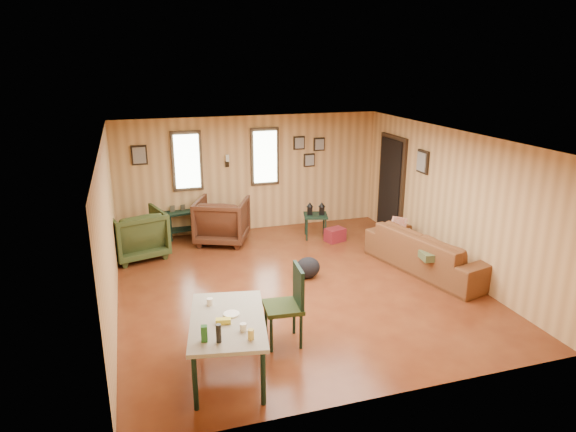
# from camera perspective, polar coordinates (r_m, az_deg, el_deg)

# --- Properties ---
(room) EXTENTS (5.54, 6.04, 2.44)m
(room) POSITION_cam_1_polar(r_m,az_deg,el_deg) (8.24, 1.38, 0.89)
(room) COLOR brown
(room) RESTS_ON ground
(sofa) EXTENTS (1.25, 2.48, 0.93)m
(sofa) POSITION_cam_1_polar(r_m,az_deg,el_deg) (9.10, 15.60, -3.08)
(sofa) COLOR brown
(sofa) RESTS_ON ground
(recliner_brown) EXTENTS (1.24, 1.21, 0.99)m
(recliner_brown) POSITION_cam_1_polar(r_m,az_deg,el_deg) (10.16, -7.34, -0.27)
(recliner_brown) COLOR #452314
(recliner_brown) RESTS_ON ground
(recliner_green) EXTENTS (1.16, 1.12, 0.98)m
(recliner_green) POSITION_cam_1_polar(r_m,az_deg,el_deg) (9.73, -16.51, -1.69)
(recliner_green) COLOR #2F3C1B
(recliner_green) RESTS_ON ground
(end_table) EXTENTS (0.61, 0.57, 0.68)m
(end_table) POSITION_cam_1_polar(r_m,az_deg,el_deg) (10.65, -12.04, -0.33)
(end_table) COLOR black
(end_table) RESTS_ON ground
(side_table) EXTENTS (0.57, 0.57, 0.74)m
(side_table) POSITION_cam_1_polar(r_m,az_deg,el_deg) (10.35, 3.09, 0.27)
(side_table) COLOR black
(side_table) RESTS_ON ground
(cooler) EXTENTS (0.43, 0.36, 0.27)m
(cooler) POSITION_cam_1_polar(r_m,az_deg,el_deg) (10.28, 5.25, -2.10)
(cooler) COLOR maroon
(cooler) RESTS_ON ground
(backpack) EXTENTS (0.48, 0.40, 0.36)m
(backpack) POSITION_cam_1_polar(r_m,az_deg,el_deg) (8.57, 2.20, -5.76)
(backpack) COLOR black
(backpack) RESTS_ON ground
(sofa_pillows) EXTENTS (0.51, 1.60, 0.33)m
(sofa_pillows) POSITION_cam_1_polar(r_m,az_deg,el_deg) (9.10, 14.01, -2.75)
(sofa_pillows) COLOR #444D2B
(sofa_pillows) RESTS_ON sofa
(dining_table) EXTENTS (1.07, 1.52, 0.91)m
(dining_table) POSITION_cam_1_polar(r_m,az_deg,el_deg) (5.95, -6.74, -11.87)
(dining_table) COLOR #9D9884
(dining_table) RESTS_ON ground
(dining_chair) EXTENTS (0.51, 0.51, 1.04)m
(dining_chair) POSITION_cam_1_polar(r_m,az_deg,el_deg) (6.57, 0.13, -9.41)
(dining_chair) COLOR #2F3C1B
(dining_chair) RESTS_ON ground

